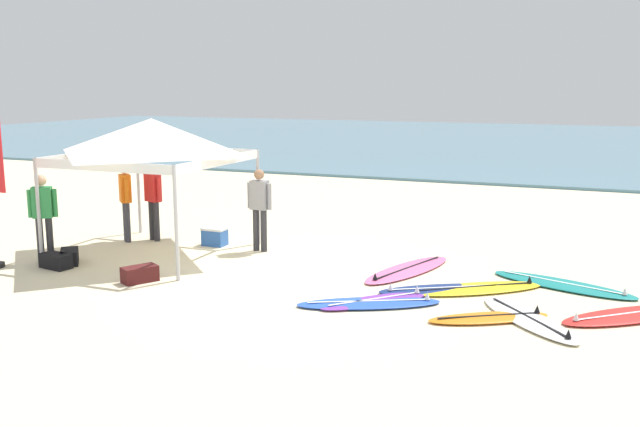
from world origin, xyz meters
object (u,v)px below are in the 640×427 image
(cooler_box, at_px, (215,236))
(surfboard_teal, at_px, (563,284))
(canopy_tent, at_px, (152,137))
(person_orange, at_px, (125,197))
(gear_bag_by_pole, at_px, (70,257))
(gear_bag_on_sand, at_px, (140,274))
(person_red, at_px, (153,196))
(gear_bag_near_tent, at_px, (56,261))
(surfboard_pink, at_px, (408,270))
(surfboard_red, at_px, (632,315))
(surfboard_yellow, at_px, (475,288))
(surfboard_navy, at_px, (443,289))
(surfboard_purple, at_px, (375,301))
(person_green, at_px, (43,212))
(person_grey, at_px, (260,204))
(surfboard_white, at_px, (529,319))
(surfboard_blue, at_px, (369,303))
(surfboard_orange, at_px, (489,318))

(cooler_box, bearing_deg, surfboard_teal, -3.41)
(canopy_tent, bearing_deg, cooler_box, 55.56)
(person_orange, bearing_deg, cooler_box, 10.92)
(person_orange, relative_size, gear_bag_by_pole, 2.85)
(canopy_tent, xyz_separation_m, gear_bag_on_sand, (0.98, -1.88, -2.25))
(person_red, distance_m, cooler_box, 1.68)
(person_red, distance_m, gear_bag_near_tent, 2.85)
(surfboard_pink, xyz_separation_m, surfboard_red, (3.78, -1.24, 0.00))
(canopy_tent, distance_m, surfboard_red, 9.25)
(surfboard_yellow, xyz_separation_m, surfboard_navy, (-0.49, -0.26, 0.00))
(surfboard_purple, bearing_deg, surfboard_navy, 50.10)
(surfboard_red, relative_size, cooler_box, 4.58)
(gear_bag_on_sand, bearing_deg, gear_bag_by_pole, 165.53)
(person_green, bearing_deg, person_grey, 34.71)
(surfboard_white, relative_size, surfboard_pink, 0.79)
(surfboard_blue, relative_size, surfboard_red, 1.01)
(surfboard_teal, distance_m, surfboard_red, 1.68)
(surfboard_orange, bearing_deg, person_red, 161.54)
(person_orange, height_order, cooler_box, person_orange)
(surfboard_blue, bearing_deg, surfboard_purple, 71.06)
(surfboard_pink, bearing_deg, person_green, -163.47)
(surfboard_purple, height_order, person_green, person_green)
(surfboard_yellow, relative_size, person_green, 1.40)
(surfboard_orange, xyz_separation_m, gear_bag_on_sand, (-6.00, -0.29, 0.10))
(person_grey, xyz_separation_m, person_red, (-2.62, 0.01, 0.00))
(gear_bag_by_pole, relative_size, gear_bag_on_sand, 1.00)
(surfboard_yellow, bearing_deg, person_orange, 173.78)
(canopy_tent, height_order, gear_bag_by_pole, canopy_tent)
(gear_bag_near_tent, bearing_deg, surfboard_blue, 1.06)
(surfboard_purple, relative_size, person_green, 1.04)
(gear_bag_by_pole, distance_m, gear_bag_on_sand, 2.09)
(person_grey, xyz_separation_m, gear_bag_by_pole, (-2.92, -2.34, -0.85))
(surfboard_purple, xyz_separation_m, person_grey, (-3.30, 2.43, 0.95))
(surfboard_purple, height_order, person_red, person_red)
(person_grey, distance_m, person_red, 2.62)
(surfboard_yellow, xyz_separation_m, gear_bag_near_tent, (-7.58, -1.55, 0.10))
(surfboard_purple, distance_m, cooler_box, 5.11)
(person_green, bearing_deg, surfboard_navy, 7.41)
(person_orange, bearing_deg, gear_bag_near_tent, -85.23)
(surfboard_blue, bearing_deg, surfboard_white, 3.78)
(cooler_box, bearing_deg, surfboard_blue, -31.35)
(surfboard_orange, distance_m, person_green, 8.61)
(surfboard_blue, height_order, person_green, person_green)
(surfboard_teal, bearing_deg, surfboard_pink, -178.63)
(surfboard_teal, height_order, cooler_box, cooler_box)
(gear_bag_on_sand, bearing_deg, surfboard_red, 8.74)
(gear_bag_near_tent, relative_size, gear_bag_by_pole, 1.00)
(surfboard_blue, xyz_separation_m, gear_bag_on_sand, (-4.15, -0.28, 0.10))
(surfboard_white, distance_m, surfboard_red, 1.60)
(surfboard_orange, relative_size, gear_bag_by_pole, 3.06)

